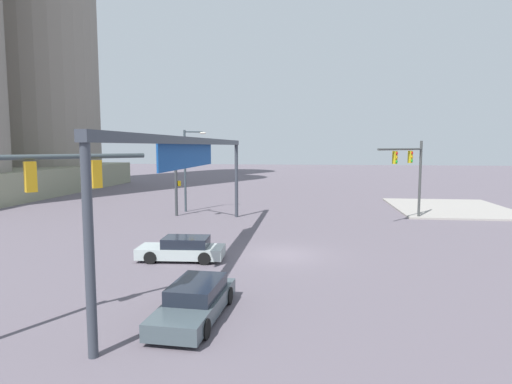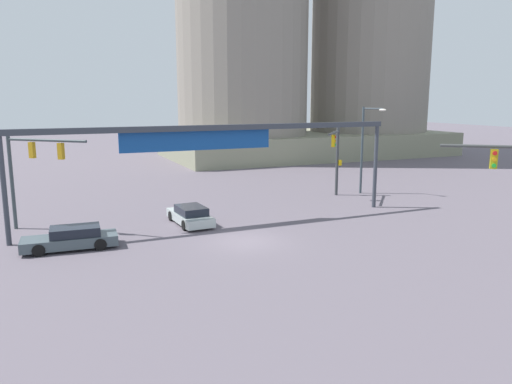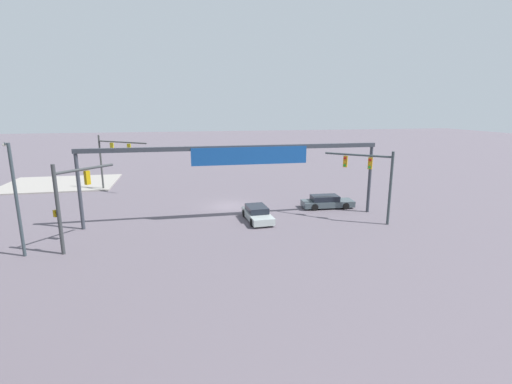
{
  "view_description": "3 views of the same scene",
  "coord_description": "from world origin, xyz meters",
  "px_view_note": "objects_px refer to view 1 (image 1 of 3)",
  "views": [
    {
      "loc": [
        -23.17,
        -1.34,
        5.88
      ],
      "look_at": [
        -1.4,
        1.3,
        3.56
      ],
      "focal_mm": 30.53,
      "sensor_mm": 36.0,
      "label": 1
    },
    {
      "loc": [
        -10.23,
        -24.82,
        7.88
      ],
      "look_at": [
        0.47,
        -0.37,
        2.87
      ],
      "focal_mm": 34.7,
      "sensor_mm": 36.0,
      "label": 2
    },
    {
      "loc": [
        4.42,
        34.46,
        9.38
      ],
      "look_at": [
        -2.1,
        2.78,
        1.93
      ],
      "focal_mm": 25.88,
      "sensor_mm": 36.0,
      "label": 3
    }
  ],
  "objects_px": {
    "sedan_car_approaching": "(195,301)",
    "traffic_signal_cross_street": "(410,165)",
    "streetlamp_curved_arm": "(188,165)",
    "traffic_signal_opposite_side": "(181,172)",
    "sedan_car_waiting_far": "(183,249)",
    "traffic_signal_near_corner": "(22,202)"
  },
  "relations": [
    {
      "from": "traffic_signal_cross_street",
      "to": "sedan_car_waiting_far",
      "type": "xyz_separation_m",
      "value": [
        -13.68,
        14.3,
        -3.8
      ]
    },
    {
      "from": "sedan_car_waiting_far",
      "to": "traffic_signal_opposite_side",
      "type": "bearing_deg",
      "value": -76.67
    },
    {
      "from": "traffic_signal_near_corner",
      "to": "traffic_signal_cross_street",
      "type": "xyz_separation_m",
      "value": [
        22.83,
        -16.6,
        0.21
      ]
    },
    {
      "from": "traffic_signal_opposite_side",
      "to": "sedan_car_approaching",
      "type": "relative_size",
      "value": 1.2
    },
    {
      "from": "traffic_signal_near_corner",
      "to": "streetlamp_curved_arm",
      "type": "height_order",
      "value": "streetlamp_curved_arm"
    },
    {
      "from": "traffic_signal_cross_street",
      "to": "sedan_car_approaching",
      "type": "xyz_separation_m",
      "value": [
        -21.0,
        11.69,
        -3.8
      ]
    },
    {
      "from": "traffic_signal_opposite_side",
      "to": "streetlamp_curved_arm",
      "type": "bearing_deg",
      "value": 137.57
    },
    {
      "from": "sedan_car_approaching",
      "to": "traffic_signal_cross_street",
      "type": "bearing_deg",
      "value": 154.24
    },
    {
      "from": "traffic_signal_cross_street",
      "to": "sedan_car_approaching",
      "type": "distance_m",
      "value": 24.33
    },
    {
      "from": "sedan_car_approaching",
      "to": "traffic_signal_near_corner",
      "type": "bearing_deg",
      "value": -66.31
    },
    {
      "from": "streetlamp_curved_arm",
      "to": "traffic_signal_opposite_side",
      "type": "bearing_deg",
      "value": -112.31
    },
    {
      "from": "traffic_signal_near_corner",
      "to": "traffic_signal_opposite_side",
      "type": "xyz_separation_m",
      "value": [
        22.56,
        1.71,
        -0.4
      ]
    },
    {
      "from": "sedan_car_approaching",
      "to": "streetlamp_curved_arm",
      "type": "bearing_deg",
      "value": -160.37
    },
    {
      "from": "traffic_signal_near_corner",
      "to": "traffic_signal_cross_street",
      "type": "relative_size",
      "value": 0.95
    },
    {
      "from": "sedan_car_waiting_far",
      "to": "streetlamp_curved_arm",
      "type": "bearing_deg",
      "value": -78.54
    },
    {
      "from": "traffic_signal_opposite_side",
      "to": "sedan_car_waiting_far",
      "type": "xyz_separation_m",
      "value": [
        -13.41,
        -4.01,
        -3.19
      ]
    },
    {
      "from": "traffic_signal_near_corner",
      "to": "traffic_signal_opposite_side",
      "type": "distance_m",
      "value": 22.63
    },
    {
      "from": "traffic_signal_cross_street",
      "to": "sedan_car_waiting_far",
      "type": "height_order",
      "value": "traffic_signal_cross_street"
    },
    {
      "from": "traffic_signal_opposite_side",
      "to": "traffic_signal_cross_street",
      "type": "distance_m",
      "value": 18.32
    },
    {
      "from": "traffic_signal_near_corner",
      "to": "sedan_car_approaching",
      "type": "distance_m",
      "value": 6.35
    },
    {
      "from": "traffic_signal_cross_street",
      "to": "traffic_signal_near_corner",
      "type": "bearing_deg",
      "value": 1.39
    },
    {
      "from": "streetlamp_curved_arm",
      "to": "sedan_car_approaching",
      "type": "height_order",
      "value": "streetlamp_curved_arm"
    }
  ]
}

